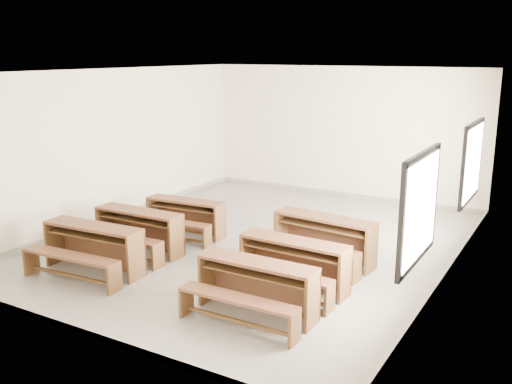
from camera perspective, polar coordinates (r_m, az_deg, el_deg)
The scene contains 7 objects.
room at distance 10.32m, azimuth 0.43°, elevation 6.11°, with size 8.50×8.50×3.20m.
desk_set_0 at distance 9.71m, azimuth -16.12°, elevation -5.15°, with size 1.82×1.03×0.79m.
desk_set_1 at distance 10.47m, azimuth -11.80°, elevation -3.57°, with size 1.73×0.92×0.77m.
desk_set_2 at distance 11.28m, azimuth -7.21°, elevation -2.29°, with size 1.66×0.96×0.72m.
desk_set_3 at distance 7.87m, azimuth -0.06°, elevation -9.25°, with size 1.71×0.89×0.77m.
desk_set_4 at distance 8.71m, azimuth 3.65°, elevation -6.92°, with size 1.74×0.93×0.77m.
desk_set_5 at distance 9.82m, azimuth 6.68°, elevation -4.42°, with size 1.87×1.09×0.81m.
Camera 1 is at (5.16, -8.87, 3.54)m, focal length 40.00 mm.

